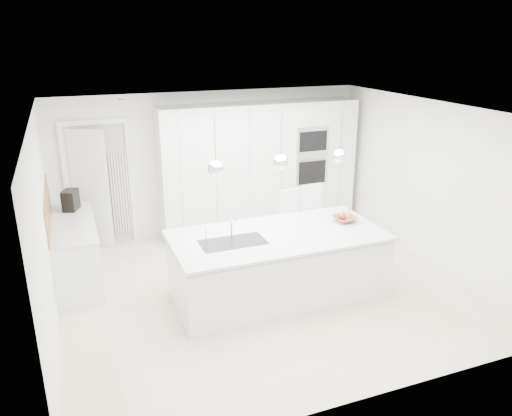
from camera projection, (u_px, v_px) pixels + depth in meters
name	position (u px, v px, depth m)	size (l,w,h in m)	color
floor	(264.00, 287.00, 7.13)	(5.50, 5.50, 0.00)	beige
wall_back	(212.00, 162.00, 8.91)	(5.50, 5.50, 0.00)	white
wall_left	(44.00, 232.00, 5.78)	(5.00, 5.00, 0.00)	white
ceiling	(265.00, 111.00, 6.30)	(5.50, 5.50, 0.00)	white
tall_cabinets	(259.00, 167.00, 8.95)	(3.60, 0.60, 2.30)	white
oven_stack	(313.00, 156.00, 8.92)	(0.62, 0.04, 1.05)	#A5A5A8
doorway_frame	(100.00, 186.00, 8.30)	(1.11, 0.08, 2.13)	white
hallway_door	(84.00, 190.00, 8.17)	(0.82, 0.04, 2.00)	white
radiator	(121.00, 194.00, 8.45)	(0.32, 0.04, 1.40)	white
left_base_cabinets	(76.00, 253.00, 7.21)	(0.60, 1.80, 0.86)	white
left_worktop	(72.00, 224.00, 7.06)	(0.62, 1.82, 0.04)	silver
oak_backsplash	(47.00, 208.00, 6.87)	(0.02, 1.80, 0.50)	#9D6136
island_base	(279.00, 267.00, 6.75)	(2.80, 1.20, 0.86)	white
island_worktop	(278.00, 235.00, 6.65)	(2.84, 1.40, 0.04)	silver
island_sink	(233.00, 248.00, 6.40)	(0.84, 0.44, 0.18)	#3F3F42
island_tap	(231.00, 226.00, 6.52)	(0.02, 0.02, 0.30)	white
pendant_left	(216.00, 168.00, 5.98)	(0.20, 0.20, 0.20)	white
pendant_mid	(281.00, 162.00, 6.27)	(0.20, 0.20, 0.20)	white
pendant_right	(340.00, 156.00, 6.55)	(0.20, 0.20, 0.20)	white
fruit_bowl	(345.00, 219.00, 7.07)	(0.32, 0.32, 0.08)	#9D6136
espresso_machine	(71.00, 200.00, 7.50)	(0.19, 0.29, 0.31)	black
bar_stool_left	(293.00, 228.00, 7.75)	(0.38, 0.53, 1.15)	white
bar_stool_right	(315.00, 223.00, 7.88)	(0.39, 0.54, 1.18)	white
apple_a	(342.00, 217.00, 7.05)	(0.09, 0.09, 0.09)	#A01A11
apple_b	(343.00, 217.00, 7.05)	(0.09, 0.09, 0.09)	#A01A11
apple_c	(343.00, 217.00, 7.04)	(0.08, 0.08, 0.08)	#A01A11
apple_extra_3	(344.00, 217.00, 7.04)	(0.08, 0.08, 0.08)	#A01A11
banana_bunch	(345.00, 213.00, 7.08)	(0.23, 0.23, 0.03)	yellow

